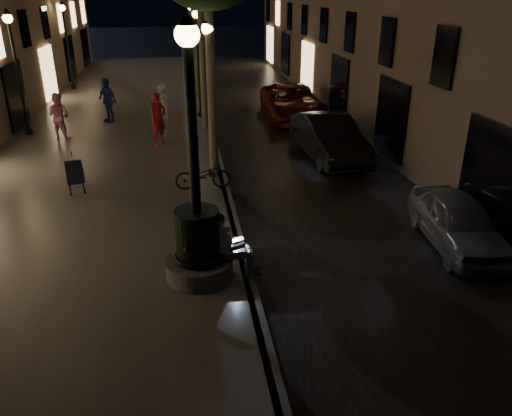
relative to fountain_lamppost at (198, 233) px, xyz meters
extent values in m
plane|color=black|center=(1.00, 13.00, -1.21)|extent=(120.00, 120.00, 0.00)
cube|color=black|center=(4.00, 13.00, -1.20)|extent=(6.00, 45.00, 0.02)
cube|color=#605B55|center=(-3.00, 13.00, -1.11)|extent=(8.00, 45.00, 0.20)
cube|color=#59595B|center=(1.00, 13.00, -1.11)|extent=(0.25, 45.00, 0.20)
cylinder|color=#59595B|center=(0.00, 0.00, -0.81)|extent=(1.40, 1.40, 0.40)
cylinder|color=black|center=(0.00, 0.00, -0.06)|extent=(0.90, 0.90, 1.10)
torus|color=black|center=(0.00, 0.00, -0.51)|extent=(1.04, 1.04, 0.10)
torus|color=black|center=(0.00, 0.00, 0.34)|extent=(0.89, 0.89, 0.09)
cylinder|color=black|center=(0.00, 0.00, 2.09)|extent=(0.20, 0.20, 3.20)
sphere|color=#FFD88C|center=(0.00, 0.00, 3.79)|extent=(0.44, 0.44, 0.44)
cone|color=black|center=(0.00, 0.00, 4.07)|extent=(0.36, 0.36, 0.25)
cube|color=tan|center=(0.55, 0.00, -0.52)|extent=(0.39, 0.26, 0.19)
cube|color=white|center=(0.49, 0.00, -0.15)|extent=(0.48, 0.28, 0.61)
sphere|color=tan|center=(0.45, 0.00, 0.24)|extent=(0.22, 0.22, 0.22)
sphere|color=black|center=(0.44, 0.00, 0.29)|extent=(0.22, 0.22, 0.22)
cube|color=tan|center=(0.81, -0.10, -0.52)|extent=(0.49, 0.14, 0.15)
cube|color=tan|center=(0.81, 0.10, -0.52)|extent=(0.49, 0.14, 0.15)
cube|color=tan|center=(1.04, -0.10, -0.76)|extent=(0.14, 0.13, 0.50)
cube|color=tan|center=(1.04, 0.10, -0.76)|extent=(0.14, 0.13, 0.50)
cube|color=black|center=(1.15, -0.10, -1.00)|extent=(0.28, 0.11, 0.03)
cube|color=black|center=(1.15, 0.10, -1.00)|extent=(0.28, 0.11, 0.03)
cube|color=black|center=(0.83, 0.00, -0.43)|extent=(0.26, 0.35, 0.02)
cube|color=black|center=(0.66, 0.00, -0.31)|extent=(0.09, 0.35, 0.23)
cube|color=#B2CAFF|center=(0.67, 0.00, -0.31)|extent=(0.07, 0.32, 0.19)
cylinder|color=#6B604C|center=(0.75, 6.00, 1.49)|extent=(0.28, 0.28, 5.00)
cylinder|color=#6B604C|center=(0.80, 12.00, 1.54)|extent=(0.28, 0.28, 5.10)
cylinder|color=#6B604C|center=(0.70, 18.00, 1.44)|extent=(0.28, 0.28, 4.90)
cylinder|color=#6B604C|center=(0.78, 24.00, 1.59)|extent=(0.28, 0.28, 5.20)
cylinder|color=black|center=(0.70, 6.00, -0.91)|extent=(0.28, 0.28, 0.20)
cylinder|color=black|center=(0.70, 6.00, 1.19)|extent=(0.12, 0.12, 4.40)
sphere|color=#FFD88C|center=(0.70, 6.00, 3.44)|extent=(0.36, 0.36, 0.36)
cone|color=black|center=(0.70, 6.00, 3.69)|extent=(0.30, 0.30, 0.22)
cylinder|color=black|center=(0.70, 14.00, -0.91)|extent=(0.28, 0.28, 0.20)
cylinder|color=black|center=(0.70, 14.00, 1.19)|extent=(0.12, 0.12, 4.40)
sphere|color=#FFD88C|center=(0.70, 14.00, 3.44)|extent=(0.36, 0.36, 0.36)
cone|color=black|center=(0.70, 14.00, 3.69)|extent=(0.30, 0.30, 0.22)
cylinder|color=black|center=(0.70, 22.00, -0.91)|extent=(0.28, 0.28, 0.20)
cylinder|color=black|center=(0.70, 22.00, 1.19)|extent=(0.12, 0.12, 4.40)
sphere|color=#FFD88C|center=(0.70, 22.00, 3.44)|extent=(0.36, 0.36, 0.36)
cone|color=black|center=(0.70, 22.00, 3.69)|extent=(0.30, 0.30, 0.22)
cylinder|color=black|center=(0.70, 30.00, -0.91)|extent=(0.28, 0.28, 0.20)
cylinder|color=black|center=(0.70, 30.00, 1.19)|extent=(0.12, 0.12, 4.40)
sphere|color=#FFD88C|center=(0.70, 30.00, 3.44)|extent=(0.36, 0.36, 0.36)
cylinder|color=black|center=(-6.40, 12.00, -0.91)|extent=(0.28, 0.28, 0.20)
cylinder|color=black|center=(-6.40, 12.00, 1.19)|extent=(0.12, 0.12, 4.40)
sphere|color=#FFD88C|center=(-6.40, 12.00, 3.44)|extent=(0.36, 0.36, 0.36)
cone|color=black|center=(-6.40, 12.00, 3.69)|extent=(0.30, 0.30, 0.22)
cylinder|color=black|center=(-6.40, 22.00, -0.91)|extent=(0.28, 0.28, 0.20)
cylinder|color=black|center=(-6.40, 22.00, 1.19)|extent=(0.12, 0.12, 4.40)
sphere|color=#FFD88C|center=(-6.40, 22.00, 3.44)|extent=(0.36, 0.36, 0.36)
cone|color=black|center=(-6.40, 22.00, 3.69)|extent=(0.30, 0.30, 0.22)
cube|color=black|center=(-3.38, 5.31, -0.42)|extent=(0.66, 0.89, 0.48)
cube|color=black|center=(-3.29, 4.94, -0.10)|extent=(0.46, 0.28, 0.31)
cylinder|color=black|center=(-3.49, 4.95, -0.90)|extent=(0.09, 0.22, 0.21)
cylinder|color=black|center=(-3.11, 5.04, -0.90)|extent=(0.09, 0.22, 0.21)
cylinder|color=black|center=(-3.64, 5.57, -0.90)|extent=(0.09, 0.22, 0.21)
cylinder|color=black|center=(-3.27, 5.66, -0.90)|extent=(0.09, 0.22, 0.21)
cylinder|color=black|center=(-3.48, 5.72, 0.00)|extent=(0.14, 0.47, 0.29)
imported|color=#999CA0|center=(6.20, 0.84, -0.60)|extent=(1.75, 3.69, 1.22)
imported|color=black|center=(5.01, 7.80, -0.44)|extent=(1.97, 4.78, 1.54)
imported|color=maroon|center=(5.00, 13.86, -0.44)|extent=(2.80, 5.65, 1.54)
imported|color=#B52427|center=(-1.06, 9.81, -0.03)|extent=(0.84, 0.83, 1.96)
imported|color=pink|center=(-4.95, 11.20, -0.11)|extent=(1.07, 0.97, 1.80)
imported|color=silver|center=(-0.98, 13.83, -0.22)|extent=(1.17, 1.07, 1.57)
imported|color=#283896|center=(-3.37, 13.63, -0.05)|extent=(1.12, 1.14, 1.93)
imported|color=black|center=(0.34, 4.94, -0.58)|extent=(1.66, 0.60, 0.86)
camera|label=1|loc=(-0.17, -9.04, 4.55)|focal=35.00mm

